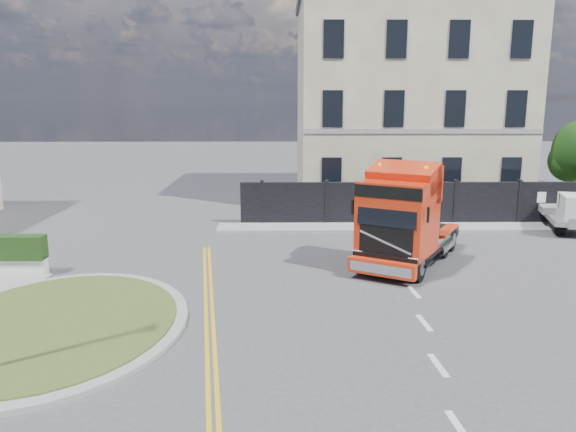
{
  "coord_description": "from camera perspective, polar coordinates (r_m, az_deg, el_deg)",
  "views": [
    {
      "loc": [
        -1.1,
        -16.67,
        5.83
      ],
      "look_at": [
        -0.87,
        2.42,
        1.8
      ],
      "focal_mm": 35.0,
      "sensor_mm": 36.0,
      "label": 1
    }
  ],
  "objects": [
    {
      "name": "flatbed_pickup",
      "position": [
        27.52,
        27.15,
        0.39
      ],
      "size": [
        2.69,
        4.58,
        1.77
      ],
      "rotation": [
        0.0,
        0.0,
        -0.25
      ],
      "color": "slate",
      "rests_on": "ground"
    },
    {
      "name": "ground",
      "position": [
        17.69,
        2.95,
        -7.33
      ],
      "size": [
        120.0,
        120.0,
        0.0
      ],
      "primitive_type": "plane",
      "color": "#424244",
      "rests_on": "ground"
    },
    {
      "name": "truck",
      "position": [
        19.82,
        11.6,
        -0.65
      ],
      "size": [
        4.9,
        6.26,
        3.57
      ],
      "rotation": [
        0.0,
        0.0,
        -0.53
      ],
      "color": "black",
      "rests_on": "ground"
    },
    {
      "name": "hoarding_fence",
      "position": [
        27.21,
        15.66,
        1.25
      ],
      "size": [
        18.8,
        0.25,
        2.0
      ],
      "color": "black",
      "rests_on": "ground"
    },
    {
      "name": "georgian_building",
      "position": [
        33.92,
        11.64,
        11.58
      ],
      "size": [
        12.3,
        10.3,
        12.8
      ],
      "color": "beige",
      "rests_on": "ground"
    },
    {
      "name": "pavement_far",
      "position": [
        26.4,
        14.94,
        -1.11
      ],
      "size": [
        20.0,
        1.6,
        0.12
      ],
      "primitive_type": "cube",
      "color": "gray",
      "rests_on": "ground"
    },
    {
      "name": "traffic_island",
      "position": [
        15.95,
        -22.7,
        -10.17
      ],
      "size": [
        6.8,
        6.8,
        0.17
      ],
      "color": "gray",
      "rests_on": "ground"
    }
  ]
}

